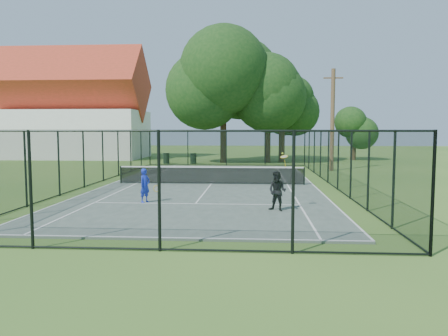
# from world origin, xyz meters

# --- Properties ---
(ground) EXTENTS (120.00, 120.00, 0.00)m
(ground) POSITION_xyz_m (0.00, 0.00, 0.00)
(ground) COLOR #3B6322
(tennis_court) EXTENTS (11.00, 24.00, 0.06)m
(tennis_court) POSITION_xyz_m (0.00, 0.00, 0.03)
(tennis_court) COLOR #4C5950
(tennis_court) RESTS_ON ground
(tennis_net) EXTENTS (10.08, 0.08, 0.95)m
(tennis_net) POSITION_xyz_m (0.00, 0.00, 0.58)
(tennis_net) COLOR black
(tennis_net) RESTS_ON tennis_court
(fence) EXTENTS (13.10, 26.10, 3.00)m
(fence) POSITION_xyz_m (0.00, 0.00, 1.50)
(fence) COLOR black
(fence) RESTS_ON ground
(tree_near_left) EXTENTS (8.26, 8.26, 10.77)m
(tree_near_left) POSITION_xyz_m (-0.49, 16.43, 6.63)
(tree_near_left) COLOR #332114
(tree_near_left) RESTS_ON ground
(tree_near_mid) EXTENTS (6.95, 6.95, 9.09)m
(tree_near_mid) POSITION_xyz_m (3.55, 17.00, 5.60)
(tree_near_mid) COLOR #332114
(tree_near_mid) RESTS_ON ground
(tree_near_right) EXTENTS (5.68, 5.68, 7.84)m
(tree_near_right) POSITION_xyz_m (4.90, 17.64, 4.98)
(tree_near_right) COLOR #332114
(tree_near_right) RESTS_ON ground
(tree_far_right) EXTENTS (3.76, 3.76, 4.98)m
(tree_far_right) POSITION_xyz_m (12.17, 20.77, 3.07)
(tree_far_right) COLOR #332114
(tree_far_right) RESTS_ON ground
(building) EXTENTS (15.30, 8.15, 11.87)m
(building) POSITION_xyz_m (-17.00, 22.00, 4.93)
(building) COLOR silver
(building) RESTS_ON ground
(trash_bin_left) EXTENTS (0.58, 0.58, 0.95)m
(trash_bin_left) POSITION_xyz_m (-5.44, 14.68, 0.48)
(trash_bin_left) COLOR black
(trash_bin_left) RESTS_ON ground
(trash_bin_right) EXTENTS (0.58, 0.58, 0.93)m
(trash_bin_right) POSITION_xyz_m (-3.04, 14.77, 0.47)
(trash_bin_right) COLOR black
(trash_bin_right) RESTS_ON ground
(utility_pole) EXTENTS (1.40, 0.30, 7.40)m
(utility_pole) POSITION_xyz_m (8.01, 9.00, 3.76)
(utility_pole) COLOR #4C3823
(utility_pole) RESTS_ON ground
(player_blue) EXTENTS (0.85, 0.60, 1.38)m
(player_blue) POSITION_xyz_m (-2.08, -6.19, 0.75)
(player_blue) COLOR #1729C5
(player_blue) RESTS_ON tennis_court
(player_black) EXTENTS (0.87, 1.11, 2.09)m
(player_black) POSITION_xyz_m (3.17, -7.68, 0.78)
(player_black) COLOR black
(player_black) RESTS_ON tennis_court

